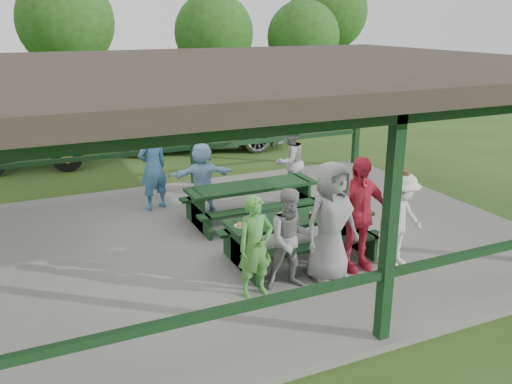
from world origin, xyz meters
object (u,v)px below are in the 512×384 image
farm_trailer (31,142)px  pickup_truck (202,123)px  picnic_table_near (299,231)px  spectator_lblue (202,177)px  contestant_grey_left (291,239)px  contestant_white_fedora (400,220)px  contestant_green (255,246)px  contestant_red (358,214)px  spectator_blue (153,167)px  spectator_grey (289,162)px  contestant_grey_mid (331,222)px  picnic_table_far (252,198)px

farm_trailer → pickup_truck: bearing=12.5°
picnic_table_near → spectator_lblue: 3.03m
contestant_grey_left → spectator_lblue: (-0.08, 3.83, -0.04)m
contestant_grey_left → contestant_white_fedora: 1.99m
contestant_green → spectator_lblue: size_ratio=1.03×
contestant_red → spectator_blue: size_ratio=1.01×
contestant_red → spectator_grey: bearing=80.9°
contestant_green → spectator_grey: 4.65m
contestant_grey_mid → picnic_table_far: bearing=84.6°
picnic_table_far → contestant_grey_left: bearing=-102.6°
picnic_table_near → contestant_grey_left: (-0.64, -0.90, 0.31)m
pickup_truck → spectator_blue: bearing=165.8°
contestant_green → contestant_white_fedora: contestant_white_fedora is taller
contestant_grey_mid → spectator_grey: 4.09m
picnic_table_far → contestant_grey_left: 2.99m
contestant_white_fedora → pickup_truck: size_ratio=0.29×
picnic_table_near → picnic_table_far: same height
contestant_grey_mid → spectator_blue: contestant_grey_mid is taller
contestant_grey_mid → spectator_grey: contestant_grey_mid is taller
contestant_green → contestant_grey_mid: (1.27, -0.02, 0.19)m
spectator_lblue → spectator_grey: size_ratio=0.88×
contestant_grey_mid → contestant_red: bearing=7.4°
farm_trailer → contestant_grey_mid: bearing=-59.9°
picnic_table_far → contestant_red: 2.87m
spectator_lblue → spectator_grey: spectator_grey is taller
contestant_green → farm_trailer: (-2.56, 9.61, -0.15)m
contestant_green → picnic_table_far: bearing=64.0°
spectator_blue → farm_trailer: bearing=-86.9°
contestant_green → spectator_blue: size_ratio=0.82×
spectator_lblue → contestant_green: bearing=89.4°
picnic_table_far → spectator_lblue: bearing=127.8°
contestant_green → spectator_blue: spectator_blue is taller
contestant_grey_left → spectator_grey: 4.36m
contestant_red → contestant_white_fedora: bearing=-11.8°
contestant_red → contestant_grey_mid: bearing=-164.3°
spectator_lblue → picnic_table_far: bearing=134.8°
picnic_table_near → pickup_truck: (1.42, 9.10, 0.21)m
spectator_blue → farm_trailer: 5.65m
picnic_table_far → pickup_truck: pickup_truck is taller
spectator_lblue → pickup_truck: size_ratio=0.27×
farm_trailer → picnic_table_near: bearing=-58.1°
farm_trailer → picnic_table_far: bearing=-52.2°
contestant_green → contestant_red: (1.86, 0.12, 0.18)m
farm_trailer → spectator_grey: bearing=-39.7°
pickup_truck → farm_trailer: size_ratio=1.34×
spectator_lblue → contestant_grey_mid: bearing=108.2°
spectator_blue → picnic_table_far: bearing=117.6°
farm_trailer → contestant_green: bearing=-66.7°
contestant_white_fedora → contestant_green: bearing=166.4°
pickup_truck → picnic_table_far: bearing=-177.0°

